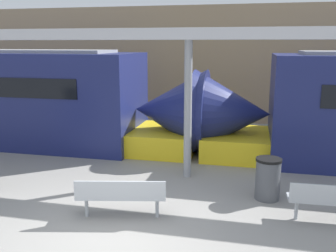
# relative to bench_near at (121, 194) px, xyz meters

# --- Properties ---
(ground_plane) EXTENTS (60.00, 60.00, 0.00)m
(ground_plane) POSITION_rel_bench_near_xyz_m (0.12, -0.85, -0.51)
(ground_plane) COLOR gray
(station_wall) EXTENTS (56.00, 0.20, 5.00)m
(station_wall) POSITION_rel_bench_near_xyz_m (0.12, 9.95, 1.99)
(station_wall) COLOR #9E8460
(station_wall) RESTS_ON ground_plane
(bench_near) EXTENTS (1.82, 0.80, 0.83)m
(bench_near) POSITION_rel_bench_near_xyz_m (0.00, 0.00, 0.00)
(bench_near) COLOR #ADB2B7
(bench_near) RESTS_ON ground_plane
(trash_bin) EXTENTS (0.57, 0.57, 0.94)m
(trash_bin) POSITION_rel_bench_near_xyz_m (2.85, 1.64, -0.04)
(trash_bin) COLOR #4C4F54
(trash_bin) RESTS_ON ground_plane
(support_column_near) EXTENTS (0.20, 0.20, 3.49)m
(support_column_near) POSITION_rel_bench_near_xyz_m (0.85, 2.69, 1.24)
(support_column_near) COLOR gray
(support_column_near) RESTS_ON ground_plane
(canopy_beam) EXTENTS (28.00, 0.60, 0.28)m
(canopy_beam) POSITION_rel_bench_near_xyz_m (0.85, 2.69, 3.12)
(canopy_beam) COLOR #B7B7BC
(canopy_beam) RESTS_ON support_column_near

